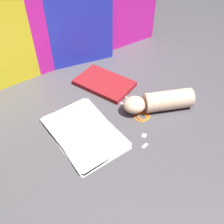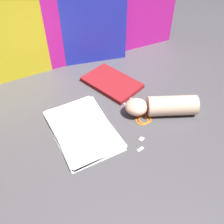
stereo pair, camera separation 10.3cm
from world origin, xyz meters
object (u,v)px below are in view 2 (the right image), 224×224
(paper_stack, at_px, (83,130))
(book_closed, at_px, (112,83))
(hand_forearm, at_px, (163,106))
(scissors, at_px, (140,115))

(paper_stack, bearing_deg, book_closed, 42.80)
(hand_forearm, bearing_deg, scissors, 163.87)
(paper_stack, relative_size, hand_forearm, 1.12)
(scissors, bearing_deg, paper_stack, 173.67)
(paper_stack, distance_m, book_closed, 0.32)
(scissors, bearing_deg, book_closed, 92.99)
(book_closed, relative_size, hand_forearm, 1.00)
(book_closed, distance_m, hand_forearm, 0.29)
(paper_stack, bearing_deg, scissors, -6.33)
(book_closed, xyz_separation_m, hand_forearm, (0.10, -0.27, 0.03))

